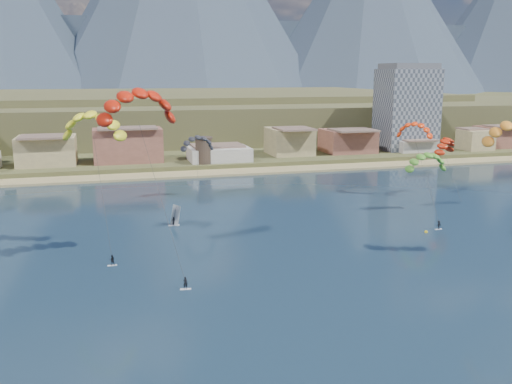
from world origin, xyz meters
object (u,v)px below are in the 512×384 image
apartment_tower (407,107)px  buoy (426,232)px  kitesurfer_yellow (93,122)px  kitesurfer_green (427,160)px  kitesurfer_red (138,101)px  watchtower (204,150)px  windsurfer (174,219)px

apartment_tower → buoy: (-50.67, -96.08, -17.71)m
kitesurfer_yellow → kitesurfer_green: 70.92m
buoy → kitesurfer_red: bearing=-176.6°
apartment_tower → watchtower: 82.02m
watchtower → kitesurfer_red: bearing=-106.2°
watchtower → buoy: 87.39m
kitesurfer_green → buoy: size_ratio=27.62×
watchtower → kitesurfer_green: size_ratio=0.49×
kitesurfer_red → apartment_tower: bearing=43.4°
kitesurfer_yellow → buoy: kitesurfer_yellow is taller
watchtower → kitesurfer_yellow: size_ratio=0.34×
kitesurfer_yellow → windsurfer: size_ratio=6.20×
apartment_tower → kitesurfer_red: (-104.81, -99.28, 8.37)m
kitesurfer_red → kitesurfer_green: bearing=15.9°
watchtower → windsurfer: bearing=-105.1°
apartment_tower → buoy: size_ratio=50.82×
watchtower → apartment_tower: bearing=9.9°
watchtower → kitesurfer_red: (-24.81, -85.28, 19.82)m
apartment_tower → kitesurfer_green: apartment_tower is taller
apartment_tower → kitesurfer_yellow: 143.21m
kitesurfer_green → kitesurfer_red: bearing=-164.1°
windsurfer → buoy: windsurfer is taller
kitesurfer_red → kitesurfer_green: size_ratio=1.75×
kitesurfer_yellow → kitesurfer_green: kitesurfer_yellow is taller
kitesurfer_green → buoy: (-8.54, -14.68, -11.72)m
kitesurfer_yellow → buoy: 65.41m
kitesurfer_red → kitesurfer_green: 66.74m
windsurfer → watchtower: bearing=74.9°
watchtower → buoy: watchtower is taller
apartment_tower → buoy: apartment_tower is taller
watchtower → kitesurfer_yellow: bearing=-112.9°
apartment_tower → kitesurfer_red: bearing=-136.6°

